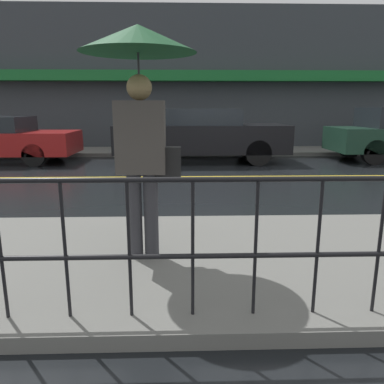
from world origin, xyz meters
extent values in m
plane|color=black|center=(0.00, 0.00, 0.00)|extent=(80.00, 80.00, 0.00)
cube|color=slate|center=(0.00, -4.85, 0.06)|extent=(28.00, 2.68, 0.12)
cube|color=slate|center=(0.00, 4.52, 0.06)|extent=(28.00, 2.03, 0.12)
cube|color=gold|center=(0.00, 0.00, 0.00)|extent=(25.20, 0.12, 0.01)
cube|color=#383D42|center=(0.00, 5.69, 2.51)|extent=(28.00, 0.30, 5.02)
cube|color=#196B2D|center=(0.00, 5.26, 2.60)|extent=(16.80, 0.55, 0.35)
cylinder|color=black|center=(0.00, -5.93, 1.08)|extent=(12.00, 0.04, 0.04)
cylinder|color=black|center=(0.00, -5.93, 0.55)|extent=(12.00, 0.04, 0.04)
cylinder|color=black|center=(-1.93, -5.93, 0.60)|extent=(0.02, 0.02, 0.97)
cylinder|color=black|center=(-1.50, -5.93, 0.60)|extent=(0.02, 0.02, 0.97)
cylinder|color=black|center=(-1.07, -5.93, 0.60)|extent=(0.02, 0.02, 0.97)
cylinder|color=black|center=(-0.64, -5.93, 0.60)|extent=(0.02, 0.02, 0.97)
cylinder|color=black|center=(-0.21, -5.93, 0.60)|extent=(0.02, 0.02, 0.97)
cylinder|color=black|center=(0.21, -5.93, 0.60)|extent=(0.02, 0.02, 0.97)
cylinder|color=black|center=(0.64, -5.93, 0.60)|extent=(0.02, 0.02, 0.97)
cylinder|color=#333338|center=(-1.16, -4.86, 0.53)|extent=(0.14, 0.14, 0.83)
cylinder|color=#333338|center=(-1.01, -4.86, 0.53)|extent=(0.14, 0.14, 0.83)
cube|color=#47423D|center=(-1.08, -4.86, 1.27)|extent=(0.45, 0.27, 0.65)
sphere|color=#937B4D|center=(-1.08, -4.86, 1.71)|extent=(0.23, 0.23, 0.23)
cylinder|color=#262628|center=(-1.08, -4.86, 1.64)|extent=(0.02, 0.02, 0.73)
cone|color=#144723|center=(-1.08, -4.86, 2.12)|extent=(1.03, 1.03, 0.23)
cube|color=black|center=(-0.84, -4.86, 1.04)|extent=(0.24, 0.12, 0.30)
cylinder|color=black|center=(-4.59, 3.19, 0.30)|extent=(0.60, 0.22, 0.60)
cylinder|color=black|center=(-4.59, 1.66, 0.30)|extent=(0.60, 0.22, 0.60)
cube|color=black|center=(-0.13, 2.42, 0.68)|extent=(4.79, 1.92, 0.77)
cube|color=#1E2328|center=(-0.32, 2.42, 1.28)|extent=(2.49, 1.77, 0.43)
cylinder|color=black|center=(1.36, 3.27, 0.34)|extent=(0.69, 0.22, 0.69)
cylinder|color=black|center=(1.36, 1.57, 0.34)|extent=(0.69, 0.22, 0.69)
cylinder|color=black|center=(-1.61, 3.27, 0.34)|extent=(0.69, 0.22, 0.69)
cylinder|color=black|center=(-1.61, 1.57, 0.34)|extent=(0.69, 0.22, 0.69)
cylinder|color=black|center=(4.56, 3.17, 0.34)|extent=(0.68, 0.22, 0.68)
cylinder|color=black|center=(4.56, 1.67, 0.34)|extent=(0.68, 0.22, 0.68)
camera|label=1|loc=(-0.72, -8.32, 1.55)|focal=35.00mm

